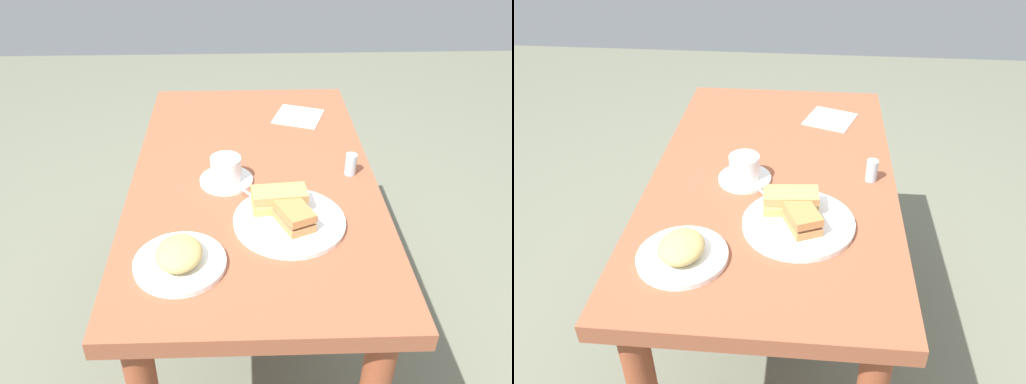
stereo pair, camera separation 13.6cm
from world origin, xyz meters
TOP-DOWN VIEW (x-y plane):
  - ground_plane at (0.00, 0.00)m, footprint 6.00×6.00m
  - dining_table at (0.00, 0.00)m, footprint 1.19×0.69m
  - sandwich_plate at (-0.23, -0.08)m, footprint 0.28×0.28m
  - sandwich_front at (-0.24, -0.08)m, footprint 0.16×0.12m
  - sandwich_back at (-0.19, -0.06)m, footprint 0.08×0.14m
  - coffee_saucer at (-0.04, 0.08)m, footprint 0.15×0.15m
  - coffee_cup at (-0.04, 0.08)m, footprint 0.11×0.08m
  - spoon at (-0.10, 0.03)m, footprint 0.09×0.07m
  - side_plate at (-0.38, 0.18)m, footprint 0.21×0.21m
  - side_food_pile at (-0.38, 0.18)m, footprint 0.13×0.10m
  - napkin at (0.36, -0.16)m, footprint 0.19×0.19m
  - salt_shaker at (-0.01, -0.28)m, footprint 0.03×0.03m

SIDE VIEW (x-z plane):
  - ground_plane at x=0.00m, z-range 0.00..0.00m
  - dining_table at x=0.00m, z-range 0.24..0.94m
  - napkin at x=0.36m, z-range 0.70..0.71m
  - coffee_saucer at x=-0.04m, z-range 0.70..0.71m
  - sandwich_plate at x=-0.23m, z-range 0.70..0.72m
  - side_plate at x=-0.38m, z-range 0.70..0.72m
  - spoon at x=-0.10m, z-range 0.71..0.72m
  - salt_shaker at x=-0.01m, z-range 0.70..0.77m
  - side_food_pile at x=-0.38m, z-range 0.72..0.76m
  - sandwich_front at x=-0.24m, z-range 0.72..0.77m
  - sandwich_back at x=-0.19m, z-range 0.72..0.77m
  - coffee_cup at x=-0.04m, z-range 0.71..0.78m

